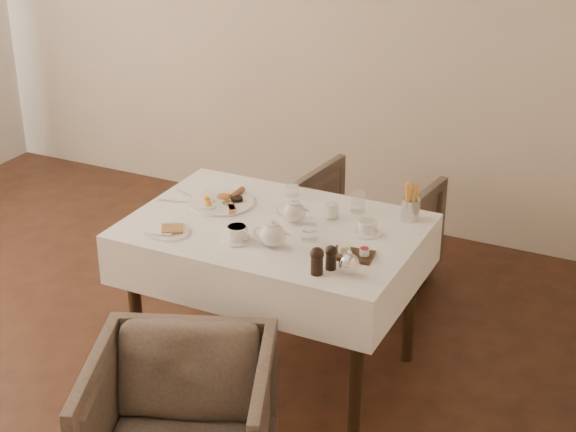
# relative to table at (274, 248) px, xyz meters

# --- Properties ---
(table) EXTENTS (1.28, 0.88, 0.75)m
(table) POSITION_rel_table_xyz_m (0.00, 0.00, 0.00)
(table) COLOR black
(table) RESTS_ON ground
(armchair_near) EXTENTS (0.88, 0.89, 0.63)m
(armchair_near) POSITION_rel_table_xyz_m (0.07, -0.92, -0.32)
(armchair_near) COLOR #463C33
(armchair_near) RESTS_ON ground
(armchair_far) EXTENTS (0.75, 0.77, 0.64)m
(armchair_far) POSITION_rel_table_xyz_m (0.07, 0.93, -0.32)
(armchair_far) COLOR #463C33
(armchair_far) RESTS_ON ground
(breakfast_plate) EXTENTS (0.31, 0.31, 0.04)m
(breakfast_plate) POSITION_rel_table_xyz_m (-0.32, 0.10, 0.13)
(breakfast_plate) COLOR white
(breakfast_plate) RESTS_ON table
(side_plate) EXTENTS (0.19, 0.18, 0.02)m
(side_plate) POSITION_rel_table_xyz_m (-0.38, -0.28, 0.12)
(side_plate) COLOR white
(side_plate) RESTS_ON table
(teapot_centre) EXTENTS (0.17, 0.16, 0.12)m
(teapot_centre) POSITION_rel_table_xyz_m (0.07, 0.06, 0.17)
(teapot_centre) COLOR white
(teapot_centre) RESTS_ON table
(teapot_front) EXTENTS (0.18, 0.16, 0.12)m
(teapot_front) POSITION_rel_table_xyz_m (0.09, -0.19, 0.18)
(teapot_front) COLOR white
(teapot_front) RESTS_ON table
(creamer) EXTENTS (0.06, 0.06, 0.07)m
(creamer) POSITION_rel_table_xyz_m (0.20, 0.18, 0.15)
(creamer) COLOR white
(creamer) RESTS_ON table
(teacup_near) EXTENTS (0.14, 0.14, 0.07)m
(teacup_near) POSITION_rel_table_xyz_m (-0.07, -0.21, 0.15)
(teacup_near) COLOR white
(teacup_near) RESTS_ON table
(teacup_far) EXTENTS (0.12, 0.12, 0.06)m
(teacup_far) POSITION_rel_table_xyz_m (0.40, 0.09, 0.14)
(teacup_far) COLOR white
(teacup_far) RESTS_ON table
(glass_left) EXTENTS (0.08, 0.08, 0.09)m
(glass_left) POSITION_rel_table_xyz_m (-0.07, 0.33, 0.16)
(glass_left) COLOR silver
(glass_left) RESTS_ON table
(glass_mid) EXTENTS (0.07, 0.07, 0.10)m
(glass_mid) POSITION_rel_table_xyz_m (0.20, -0.07, 0.16)
(glass_mid) COLOR silver
(glass_mid) RESTS_ON table
(glass_right) EXTENTS (0.09, 0.09, 0.10)m
(glass_right) POSITION_rel_table_xyz_m (0.28, 0.29, 0.16)
(glass_right) COLOR silver
(glass_right) RESTS_ON table
(condiment_board) EXTENTS (0.18, 0.13, 0.04)m
(condiment_board) POSITION_rel_table_xyz_m (0.43, -0.13, 0.13)
(condiment_board) COLOR black
(condiment_board) RESTS_ON table
(pepper_mill_left) EXTENTS (0.07, 0.07, 0.12)m
(pepper_mill_left) POSITION_rel_table_xyz_m (0.36, -0.33, 0.18)
(pepper_mill_left) COLOR black
(pepper_mill_left) RESTS_ON table
(pepper_mill_right) EXTENTS (0.06, 0.06, 0.10)m
(pepper_mill_right) POSITION_rel_table_xyz_m (0.39, -0.27, 0.17)
(pepper_mill_right) COLOR black
(pepper_mill_right) RESTS_ON table
(silver_pot) EXTENTS (0.12, 0.12, 0.11)m
(silver_pot) POSITION_rel_table_xyz_m (0.47, -0.28, 0.17)
(silver_pot) COLOR white
(silver_pot) RESTS_ON table
(fries_cup) EXTENTS (0.08, 0.08, 0.18)m
(fries_cup) POSITION_rel_table_xyz_m (0.52, 0.32, 0.20)
(fries_cup) COLOR silver
(fries_cup) RESTS_ON table
(cutlery_fork) EXTENTS (0.19, 0.08, 0.00)m
(cutlery_fork) POSITION_rel_table_xyz_m (-0.51, 0.11, 0.12)
(cutlery_fork) COLOR silver
(cutlery_fork) RESTS_ON table
(cutlery_knife) EXTENTS (0.20, 0.07, 0.00)m
(cutlery_knife) POSITION_rel_table_xyz_m (-0.51, 0.02, 0.12)
(cutlery_knife) COLOR silver
(cutlery_knife) RESTS_ON table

